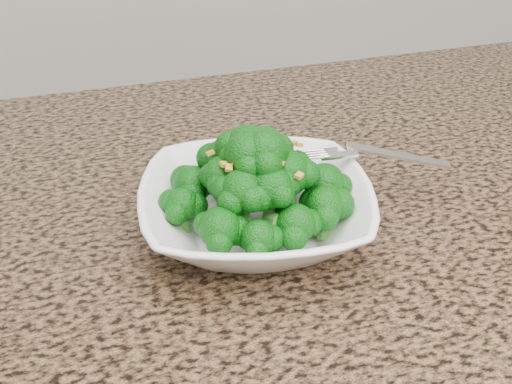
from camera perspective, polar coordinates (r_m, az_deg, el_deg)
name	(u,v)px	position (r m, az deg, el deg)	size (l,w,h in m)	color
granite_counter	(219,294)	(0.61, -3.27, -9.05)	(1.64, 1.04, 0.03)	brown
bowl	(256,211)	(0.64, 0.00, -1.66)	(0.23, 0.23, 0.06)	white
broccoli_pile	(256,152)	(0.61, 0.00, 3.56)	(0.20, 0.20, 0.07)	#0A5F0C
garlic_topping	(256,113)	(0.59, 0.00, 7.04)	(0.12, 0.12, 0.01)	gold
fork	(351,154)	(0.68, 8.43, 3.38)	(0.19, 0.03, 0.01)	silver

